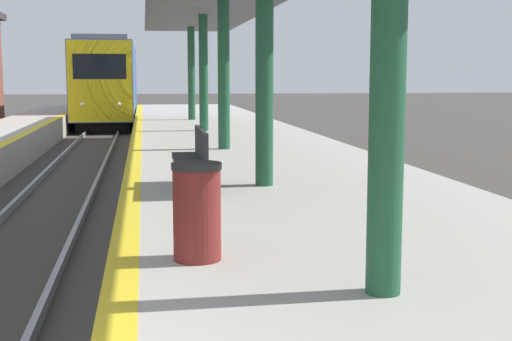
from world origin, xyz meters
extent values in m
cube|color=black|center=(0.00, 37.24, 0.28)|extent=(2.43, 14.44, 0.55)
cube|color=#33518C|center=(0.00, 37.24, 2.37)|extent=(2.86, 16.05, 3.65)
cube|color=yellow|center=(0.00, 29.29, 2.37)|extent=(2.80, 0.16, 3.57)
cube|color=black|center=(0.00, 29.23, 3.01)|extent=(2.29, 0.06, 1.09)
cube|color=slate|center=(0.00, 37.24, 4.32)|extent=(2.43, 15.24, 0.24)
sphere|color=white|center=(-0.79, 29.23, 1.37)|extent=(0.18, 0.18, 0.18)
sphere|color=white|center=(0.79, 29.23, 1.37)|extent=(0.18, 0.18, 0.18)
cylinder|color=#1E5133|center=(3.72, 2.49, 2.70)|extent=(0.28, 0.28, 3.57)
cylinder|color=#1E5133|center=(3.72, 8.16, 2.70)|extent=(0.28, 0.28, 3.57)
cylinder|color=#1E5133|center=(3.72, 13.84, 2.70)|extent=(0.28, 0.28, 3.57)
cylinder|color=#1E5133|center=(3.72, 19.51, 2.70)|extent=(0.28, 0.28, 3.57)
cylinder|color=#1E5133|center=(3.72, 25.18, 2.70)|extent=(0.28, 0.28, 3.57)
cylinder|color=maroon|center=(2.34, 3.75, 1.34)|extent=(0.45, 0.45, 0.86)
cylinder|color=#262626|center=(2.34, 3.75, 1.80)|extent=(0.47, 0.47, 0.06)
cube|color=#28282D|center=(2.53, 7.90, 1.35)|extent=(0.44, 1.83, 0.08)
cube|color=#28282D|center=(2.72, 7.90, 1.61)|extent=(0.06, 1.83, 0.44)
cube|color=#262628|center=(2.53, 7.17, 1.11)|extent=(0.35, 0.08, 0.40)
cube|color=#262628|center=(2.53, 8.64, 1.11)|extent=(0.35, 0.08, 0.40)
camera|label=1|loc=(1.87, -2.78, 2.63)|focal=50.00mm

